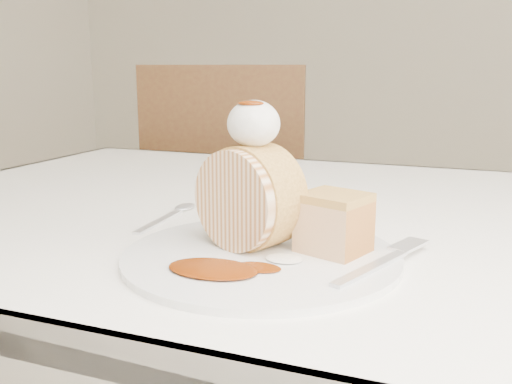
% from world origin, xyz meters
% --- Properties ---
extents(table, '(1.40, 0.90, 0.75)m').
position_xyz_m(table, '(0.00, 0.20, 0.66)').
color(table, white).
rests_on(table, ground).
extents(chair_far, '(0.55, 0.55, 0.96)m').
position_xyz_m(chair_far, '(-0.47, 0.93, 0.55)').
color(chair_far, brown).
rests_on(chair_far, ground).
extents(plate, '(0.39, 0.39, 0.01)m').
position_xyz_m(plate, '(-0.00, -0.04, 0.75)').
color(plate, white).
rests_on(plate, table).
extents(roulade_slice, '(0.13, 0.10, 0.11)m').
position_xyz_m(roulade_slice, '(-0.02, -0.02, 0.81)').
color(roulade_slice, beige).
rests_on(roulade_slice, plate).
extents(cake_chunk, '(0.08, 0.08, 0.06)m').
position_xyz_m(cake_chunk, '(0.07, -0.00, 0.79)').
color(cake_chunk, tan).
rests_on(cake_chunk, plate).
extents(whipped_cream, '(0.06, 0.06, 0.05)m').
position_xyz_m(whipped_cream, '(-0.02, -0.01, 0.90)').
color(whipped_cream, white).
rests_on(whipped_cream, roulade_slice).
extents(caramel_drizzle, '(0.03, 0.02, 0.01)m').
position_xyz_m(caramel_drizzle, '(-0.02, -0.02, 0.93)').
color(caramel_drizzle, '#652304').
rests_on(caramel_drizzle, whipped_cream).
extents(caramel_pool, '(0.11, 0.09, 0.00)m').
position_xyz_m(caramel_pool, '(-0.03, -0.11, 0.76)').
color(caramel_pool, '#652304').
rests_on(caramel_pool, plate).
extents(fork, '(0.09, 0.18, 0.00)m').
position_xyz_m(fork, '(0.12, -0.05, 0.76)').
color(fork, silver).
rests_on(fork, plate).
extents(spoon, '(0.03, 0.15, 0.00)m').
position_xyz_m(spoon, '(-0.19, 0.05, 0.75)').
color(spoon, silver).
rests_on(spoon, table).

